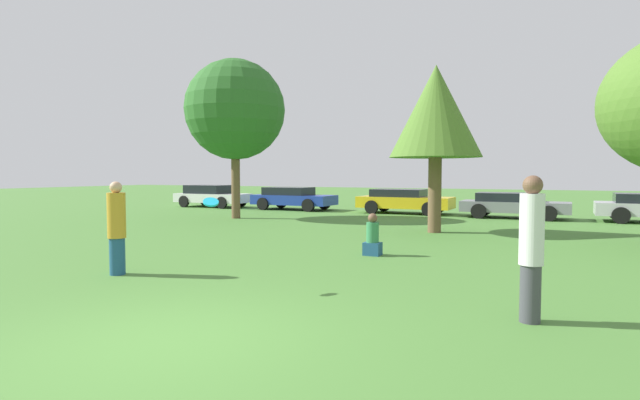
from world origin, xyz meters
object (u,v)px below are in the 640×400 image
Objects in this scene: frisbee at (211,202)px; bystander_sitting at (373,238)px; parked_car_grey at (513,204)px; person_catcher at (531,247)px; parked_car_blue at (293,198)px; parked_car_yellow at (404,200)px; tree_1 at (436,113)px; person_thrower at (117,228)px; parked_car_white at (211,195)px; tree_0 at (235,110)px.

frisbee is 0.28× the size of bystander_sitting.
frisbee reaches higher than bystander_sitting.
parked_car_grey is at bearing 77.75° from frisbee.
parked_car_grey is (3.58, 16.50, -0.89)m from frisbee.
person_catcher is 20.71m from parked_car_blue.
parked_car_yellow is at bearing 94.85° from frisbee.
tree_1 reaches higher than parked_car_grey.
person_thrower is 0.40× the size of parked_car_yellow.
bystander_sitting is 0.18× the size of tree_1.
parked_car_blue is at bearing 125.62° from bystander_sitting.
parked_car_yellow is at bearing -69.68° from person_catcher.
parked_car_grey is at bearing 73.48° from tree_1.
person_catcher reaches higher than parked_car_blue.
person_catcher is at bearing -70.79° from tree_1.
parked_car_blue is (5.32, 0.13, -0.03)m from parked_car_white.
parked_car_white is (-10.41, 16.47, -0.24)m from person_thrower.
person_thrower is 19.48m from parked_car_white.
frisbee reaches higher than parked_car_yellow.
person_catcher is 4.93m from frisbee.
parked_car_white is at bearing 154.39° from tree_1.
tree_1 is (-3.29, 9.44, 2.96)m from person_catcher.
tree_1 is at bearing 66.13° from person_thrower.
tree_1 is at bearing -65.51° from parked_car_yellow.
tree_0 is 12.81m from parked_car_grey.
frisbee is 0.05× the size of tree_1.
parked_car_yellow is (1.06, 16.67, -0.27)m from person_thrower.
person_thrower is 2.58m from frisbee.
parked_car_yellow is (5.96, 5.65, -4.06)m from tree_0.
frisbee is 21.18m from parked_car_white.
bystander_sitting is at bearing 74.71° from frisbee.
person_catcher reaches higher than parked_car_grey.
parked_car_blue is (-12.48, 16.53, -0.36)m from person_catcher.
parked_car_grey is (16.49, -0.28, -0.08)m from parked_car_white.
tree_0 is (-8.65, 6.76, 4.28)m from bystander_sitting.
tree_1 is 1.23× the size of parked_car_blue.
person_thrower reaches higher than bystander_sitting.
tree_1 is 1.21× the size of parked_car_yellow.
tree_0 reaches higher than parked_car_grey.
bystander_sitting is 6.35m from tree_1.
person_thrower reaches higher than parked_car_yellow.
bystander_sitting is 0.22× the size of parked_car_yellow.
person_catcher is 0.35× the size of tree_1.
parked_car_blue is at bearing 2.88° from parked_car_white.
tree_1 reaches higher than person_catcher.
person_catcher is 0.43× the size of parked_car_grey.
parked_car_blue is at bearing 179.35° from parked_car_grey.
tree_0 reaches higher than person_thrower.
frisbee is (-4.89, -0.38, 0.48)m from person_catcher.
parked_car_blue is (-5.09, 16.60, -0.26)m from person_thrower.
person_thrower is at bearing -56.25° from parked_car_white.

